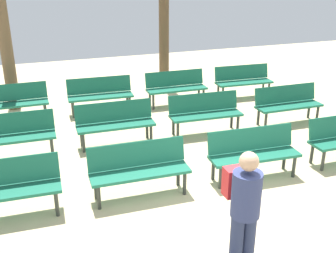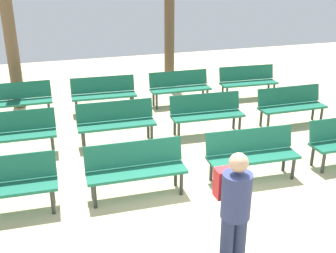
{
  "view_description": "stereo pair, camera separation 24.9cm",
  "coord_description": "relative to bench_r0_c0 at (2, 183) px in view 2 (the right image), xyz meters",
  "views": [
    {
      "loc": [
        -2.52,
        -4.05,
        3.56
      ],
      "look_at": [
        0.0,
        2.96,
        0.55
      ],
      "focal_mm": 43.79,
      "sensor_mm": 36.0,
      "label": 1
    },
    {
      "loc": [
        -2.28,
        -4.13,
        3.56
      ],
      "look_at": [
        0.0,
        2.96,
        0.55
      ],
      "focal_mm": 43.79,
      "sensor_mm": 36.0,
      "label": 2
    }
  ],
  "objects": [
    {
      "name": "bench_r2_c2",
      "position": [
        4.22,
        4.03,
        0.0
      ],
      "size": [
        1.61,
        0.51,
        0.87
      ],
      "rotation": [
        0.0,
        0.0,
        -0.02
      ],
      "color": "#19664C",
      "rests_on": "ground_plane"
    },
    {
      "name": "bench_r0_c1",
      "position": [
        2.02,
        -0.09,
        0.0
      ],
      "size": [
        1.61,
        0.53,
        0.87
      ],
      "rotation": [
        0.0,
        0.0,
        -0.03
      ],
      "color": "#19664C",
      "rests_on": "ground_plane"
    },
    {
      "name": "tree_0",
      "position": [
        4.51,
        5.8,
        0.91
      ],
      "size": [
        0.3,
        0.3,
        2.83
      ],
      "color": "brown",
      "rests_on": "ground_plane"
    },
    {
      "name": "bench_r1_c1",
      "position": [
        2.12,
        2.04,
        0.0
      ],
      "size": [
        1.61,
        0.53,
        0.87
      ],
      "rotation": [
        0.0,
        0.0,
        -0.03
      ],
      "color": "#19664C",
      "rests_on": "ground_plane"
    },
    {
      "name": "visitor_with_backpack",
      "position": [
        2.66,
        -2.26,
        0.43
      ],
      "size": [
        0.34,
        0.52,
        1.65
      ],
      "rotation": [
        0.0,
        0.0,
        3.13
      ],
      "color": "navy",
      "rests_on": "ground_plane"
    },
    {
      "name": "bench_r0_c0",
      "position": [
        0.0,
        0.0,
        0.0
      ],
      "size": [
        1.62,
        0.55,
        0.87
      ],
      "rotation": [
        0.0,
        0.0,
        -0.05
      ],
      "color": "#19664C",
      "rests_on": "ground_plane"
    },
    {
      "name": "bench_r2_c1",
      "position": [
        2.2,
        4.07,
        0.0
      ],
      "size": [
        1.62,
        0.56,
        0.87
      ],
      "rotation": [
        0.0,
        0.0,
        -0.05
      ],
      "color": "#19664C",
      "rests_on": "ground_plane"
    },
    {
      "name": "bench_r1_c3",
      "position": [
        6.19,
        1.86,
        0.0
      ],
      "size": [
        1.61,
        0.5,
        0.87
      ],
      "rotation": [
        0.0,
        0.0,
        -0.01
      ],
      "color": "#19664C",
      "rests_on": "ground_plane"
    },
    {
      "name": "ground_plane",
      "position": [
        3.01,
        -1.69,
        -0.5
      ],
      "size": [
        24.0,
        24.0,
        0.0
      ],
      "primitive_type": "plane",
      "color": "#CCB789"
    },
    {
      "name": "bench_r2_c0",
      "position": [
        0.14,
        4.16,
        0.0
      ],
      "size": [
        1.6,
        0.49,
        0.87
      ],
      "rotation": [
        0.0,
        0.0,
        -0.01
      ],
      "color": "#19664C",
      "rests_on": "ground_plane"
    },
    {
      "name": "bench_r0_c2",
      "position": [
        4.06,
        -0.18,
        0.0
      ],
      "size": [
        1.63,
        0.57,
        0.87
      ],
      "rotation": [
        0.0,
        0.0,
        -0.06
      ],
      "color": "#19664C",
      "rests_on": "ground_plane"
    },
    {
      "name": "tree_1",
      "position": [
        0.13,
        5.11,
        1.27
      ],
      "size": [
        0.31,
        0.31,
        3.55
      ],
      "color": "brown",
      "rests_on": "ground_plane"
    },
    {
      "name": "bench_r2_c3",
      "position": [
        6.21,
        3.99,
        0.0
      ],
      "size": [
        1.63,
        0.58,
        0.87
      ],
      "rotation": [
        0.0,
        0.0,
        -0.06
      ],
      "color": "#19664C",
      "rests_on": "ground_plane"
    },
    {
      "name": "bench_r1_c2",
      "position": [
        4.12,
        1.95,
        0.0
      ],
      "size": [
        1.62,
        0.57,
        0.87
      ],
      "rotation": [
        0.0,
        0.0,
        -0.05
      ],
      "color": "#19664C",
      "rests_on": "ground_plane"
    },
    {
      "name": "bench_r1_c0",
      "position": [
        0.11,
        2.05,
        0.0
      ],
      "size": [
        1.61,
        0.53,
        0.87
      ],
      "rotation": [
        0.0,
        0.0,
        -0.03
      ],
      "color": "#19664C",
      "rests_on": "ground_plane"
    }
  ]
}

